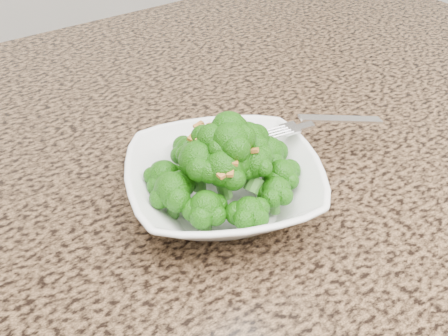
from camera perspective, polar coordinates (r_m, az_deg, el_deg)
granite_counter at (r=0.68m, az=-8.34°, el=-2.97°), size 1.64×1.04×0.03m
bowl at (r=0.63m, az=-0.00°, el=-1.73°), size 0.29×0.29×0.05m
broccoli_pile at (r=0.59m, az=-0.00°, el=3.07°), size 0.19×0.19×0.07m
garlic_topping at (r=0.57m, az=-0.00°, el=6.36°), size 0.11×0.11×0.01m
fork at (r=0.68m, az=8.40°, el=4.33°), size 0.19×0.08×0.01m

